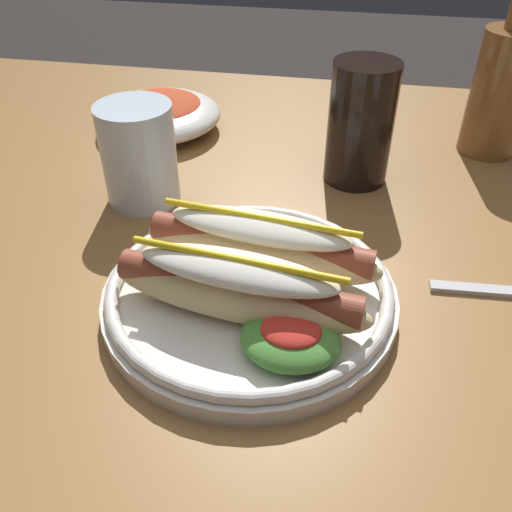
{
  "coord_description": "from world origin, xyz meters",
  "views": [
    {
      "loc": [
        0.13,
        -0.41,
        1.07
      ],
      "look_at": [
        0.06,
        -0.04,
        0.77
      ],
      "focal_mm": 38.23,
      "sensor_mm": 36.0,
      "label": 1
    }
  ],
  "objects_px": {
    "hot_dog_plate": "(251,283)",
    "glass_bottle": "(503,84)",
    "water_cup": "(139,154)",
    "side_bowl": "(159,113)",
    "fork": "(510,292)",
    "soda_cup": "(361,124)"
  },
  "relations": [
    {
      "from": "hot_dog_plate",
      "to": "glass_bottle",
      "type": "bearing_deg",
      "value": 54.96
    },
    {
      "from": "fork",
      "to": "side_bowl",
      "type": "xyz_separation_m",
      "value": [
        -0.42,
        0.27,
        0.02
      ]
    },
    {
      "from": "fork",
      "to": "glass_bottle",
      "type": "distance_m",
      "value": 0.3
    },
    {
      "from": "soda_cup",
      "to": "side_bowl",
      "type": "bearing_deg",
      "value": 162.57
    },
    {
      "from": "water_cup",
      "to": "side_bowl",
      "type": "distance_m",
      "value": 0.18
    },
    {
      "from": "soda_cup",
      "to": "glass_bottle",
      "type": "height_order",
      "value": "glass_bottle"
    },
    {
      "from": "fork",
      "to": "water_cup",
      "type": "height_order",
      "value": "water_cup"
    },
    {
      "from": "fork",
      "to": "glass_bottle",
      "type": "bearing_deg",
      "value": 83.14
    },
    {
      "from": "fork",
      "to": "water_cup",
      "type": "distance_m",
      "value": 0.4
    },
    {
      "from": "hot_dog_plate",
      "to": "side_bowl",
      "type": "relative_size",
      "value": 1.52
    },
    {
      "from": "fork",
      "to": "soda_cup",
      "type": "distance_m",
      "value": 0.25
    },
    {
      "from": "fork",
      "to": "glass_bottle",
      "type": "relative_size",
      "value": 0.51
    },
    {
      "from": "fork",
      "to": "side_bowl",
      "type": "distance_m",
      "value": 0.5
    },
    {
      "from": "hot_dog_plate",
      "to": "glass_bottle",
      "type": "relative_size",
      "value": 1.09
    },
    {
      "from": "hot_dog_plate",
      "to": "glass_bottle",
      "type": "distance_m",
      "value": 0.43
    },
    {
      "from": "hot_dog_plate",
      "to": "soda_cup",
      "type": "height_order",
      "value": "soda_cup"
    },
    {
      "from": "glass_bottle",
      "to": "side_bowl",
      "type": "xyz_separation_m",
      "value": [
        -0.44,
        -0.02,
        -0.06
      ]
    },
    {
      "from": "glass_bottle",
      "to": "side_bowl",
      "type": "relative_size",
      "value": 1.39
    },
    {
      "from": "fork",
      "to": "side_bowl",
      "type": "height_order",
      "value": "side_bowl"
    },
    {
      "from": "hot_dog_plate",
      "to": "side_bowl",
      "type": "bearing_deg",
      "value": 120.36
    },
    {
      "from": "glass_bottle",
      "to": "fork",
      "type": "bearing_deg",
      "value": -93.39
    },
    {
      "from": "water_cup",
      "to": "glass_bottle",
      "type": "bearing_deg",
      "value": 26.12
    }
  ]
}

